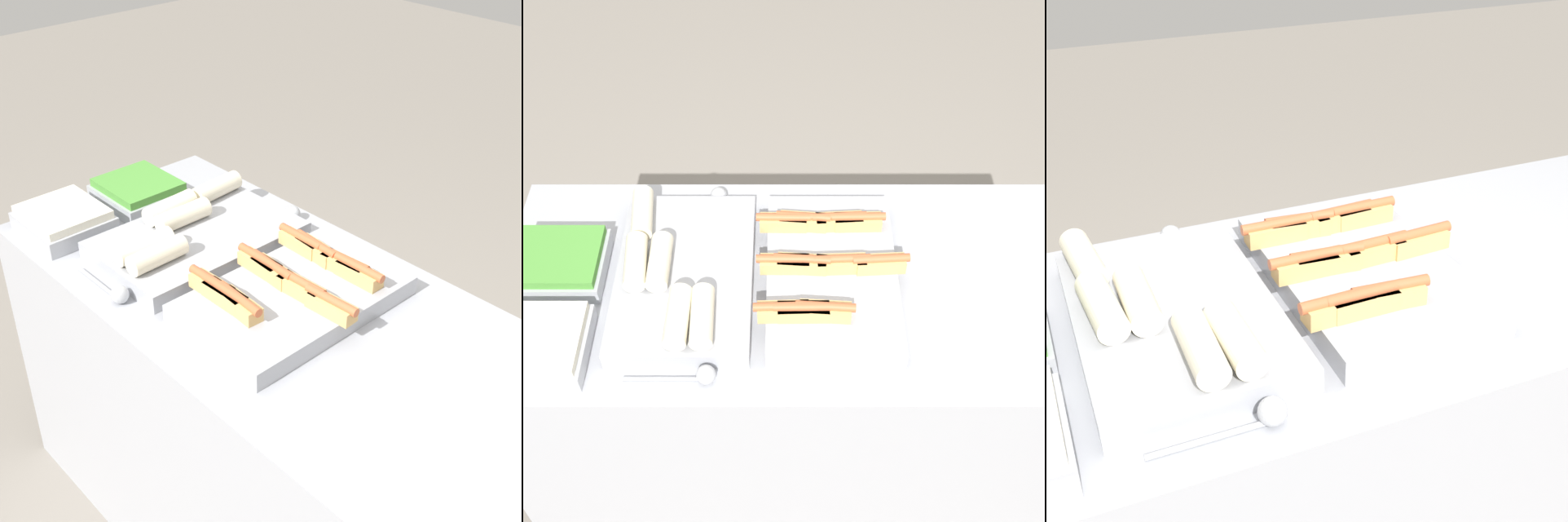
# 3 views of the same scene
# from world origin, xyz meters

# --- Properties ---
(ground_plane) EXTENTS (12.00, 12.00, 0.00)m
(ground_plane) POSITION_xyz_m (0.00, 0.00, 0.00)
(ground_plane) COLOR gray
(counter) EXTENTS (1.73, 0.75, 0.93)m
(counter) POSITION_xyz_m (0.00, 0.00, 0.46)
(counter) COLOR #A8AAB2
(counter) RESTS_ON ground_plane
(tray_hotdogs) EXTENTS (0.40, 0.54, 0.10)m
(tray_hotdogs) POSITION_xyz_m (0.00, 0.00, 0.96)
(tray_hotdogs) COLOR #A8AAB2
(tray_hotdogs) RESTS_ON counter
(tray_wraps) EXTENTS (0.35, 0.55, 0.11)m
(tray_wraps) POSITION_xyz_m (-0.38, -0.01, 0.96)
(tray_wraps) COLOR #A8AAB2
(tray_wraps) RESTS_ON counter
(tray_side_front) EXTENTS (0.24, 0.22, 0.07)m
(tray_side_front) POSITION_xyz_m (-0.71, -0.23, 0.96)
(tray_side_front) COLOR #A8AAB2
(tray_side_front) RESTS_ON counter
(tray_side_back) EXTENTS (0.24, 0.22, 0.07)m
(tray_side_back) POSITION_xyz_m (-0.71, 0.03, 0.96)
(tray_side_back) COLOR #A8AAB2
(tray_side_back) RESTS_ON counter
(serving_spoon_near) EXTENTS (0.22, 0.05, 0.05)m
(serving_spoon_near) POSITION_xyz_m (-0.31, -0.30, 0.95)
(serving_spoon_near) COLOR #B2B5BA
(serving_spoon_near) RESTS_ON counter
(serving_spoon_far) EXTENTS (0.21, 0.05, 0.05)m
(serving_spoon_far) POSITION_xyz_m (-0.32, 0.30, 0.95)
(serving_spoon_far) COLOR #B2B5BA
(serving_spoon_far) RESTS_ON counter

